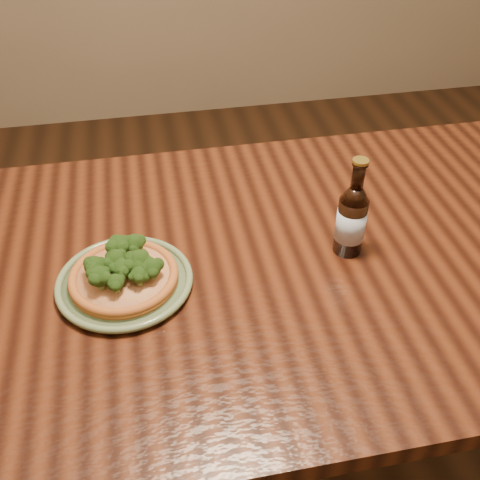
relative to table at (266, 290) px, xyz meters
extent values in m
cube|color=#421D0E|center=(0.00, 0.00, 0.07)|extent=(1.60, 0.90, 0.04)
cylinder|color=#421D0E|center=(0.73, 0.38, -0.30)|extent=(0.07, 0.07, 0.71)
cylinder|color=#647A54|center=(-0.29, -0.03, 0.10)|extent=(0.24, 0.24, 0.01)
torus|color=#647A54|center=(-0.29, -0.03, 0.11)|extent=(0.26, 0.26, 0.01)
torus|color=#647A54|center=(-0.29, -0.03, 0.10)|extent=(0.21, 0.21, 0.01)
cylinder|color=#AE5F27|center=(-0.29, -0.03, 0.11)|extent=(0.21, 0.21, 0.01)
torus|color=#AE5F27|center=(-0.29, -0.03, 0.12)|extent=(0.21, 0.21, 0.02)
cylinder|color=beige|center=(-0.29, -0.03, 0.12)|extent=(0.17, 0.17, 0.01)
sphere|color=#31591B|center=(-0.26, -0.06, 0.15)|extent=(0.03, 0.03, 0.03)
sphere|color=#31591B|center=(-0.25, -0.03, 0.15)|extent=(0.05, 0.05, 0.04)
sphere|color=#31591B|center=(-0.30, -0.01, 0.15)|extent=(0.05, 0.05, 0.04)
sphere|color=#31591B|center=(-0.34, -0.03, 0.15)|extent=(0.05, 0.05, 0.04)
sphere|color=#31591B|center=(-0.29, -0.04, 0.15)|extent=(0.04, 0.04, 0.04)
sphere|color=#31591B|center=(-0.23, -0.05, 0.15)|extent=(0.04, 0.04, 0.04)
sphere|color=#31591B|center=(-0.33, -0.06, 0.15)|extent=(0.05, 0.05, 0.04)
sphere|color=#31591B|center=(-0.29, 0.02, 0.15)|extent=(0.06, 0.06, 0.04)
sphere|color=#31591B|center=(-0.26, 0.03, 0.15)|extent=(0.04, 0.04, 0.04)
sphere|color=#31591B|center=(-0.30, -0.07, 0.15)|extent=(0.04, 0.04, 0.03)
cylinder|color=black|center=(0.17, -0.01, 0.16)|extent=(0.06, 0.06, 0.13)
cone|color=black|center=(0.17, -0.01, 0.23)|extent=(0.06, 0.06, 0.03)
cylinder|color=black|center=(0.17, -0.01, 0.27)|extent=(0.02, 0.02, 0.06)
torus|color=black|center=(0.17, -0.01, 0.30)|extent=(0.03, 0.03, 0.00)
cylinder|color=#A58C33|center=(0.17, -0.01, 0.31)|extent=(0.03, 0.03, 0.01)
cylinder|color=silver|center=(0.17, -0.01, 0.16)|extent=(0.06, 0.06, 0.07)
camera|label=1|loc=(-0.22, -0.83, 0.85)|focal=42.00mm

